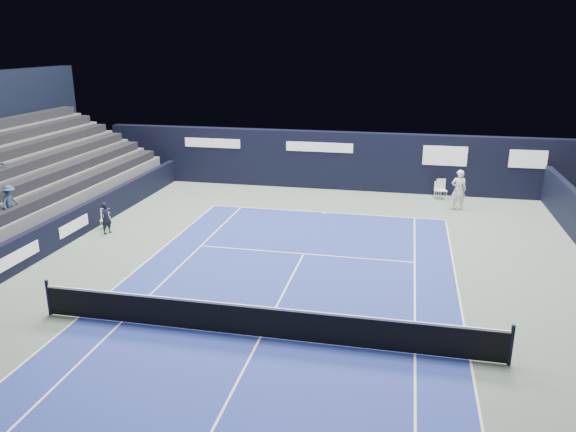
# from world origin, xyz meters

# --- Properties ---
(ground) EXTENTS (48.00, 48.00, 0.00)m
(ground) POSITION_xyz_m (0.00, 2.00, 0.00)
(ground) COLOR #56665C
(ground) RESTS_ON ground
(court_surface) EXTENTS (10.97, 23.77, 0.01)m
(court_surface) POSITION_xyz_m (0.00, 0.00, 0.00)
(court_surface) COLOR navy
(court_surface) RESTS_ON ground
(folding_chair_back_a) EXTENTS (0.56, 0.54, 1.04)m
(folding_chair_back_a) POSITION_xyz_m (5.41, 15.45, 0.59)
(folding_chair_back_a) COLOR silver
(folding_chair_back_a) RESTS_ON ground
(folding_chair_back_b) EXTENTS (0.39, 0.38, 0.84)m
(folding_chair_back_b) POSITION_xyz_m (5.26, 15.72, 0.48)
(folding_chair_back_b) COLOR silver
(folding_chair_back_b) RESTS_ON ground
(line_judge_chair) EXTENTS (0.48, 0.47, 0.85)m
(line_judge_chair) POSITION_xyz_m (-8.90, 7.65, 0.48)
(line_judge_chair) COLOR white
(line_judge_chair) RESTS_ON ground
(line_judge) EXTENTS (0.50, 0.58, 1.35)m
(line_judge) POSITION_xyz_m (-8.48, 7.04, 0.67)
(line_judge) COLOR black
(line_judge) RESTS_ON ground
(court_markings) EXTENTS (11.03, 23.83, 0.00)m
(court_markings) POSITION_xyz_m (0.00, 0.00, 0.01)
(court_markings) COLOR white
(court_markings) RESTS_ON court_surface
(tennis_net) EXTENTS (12.90, 0.10, 1.10)m
(tennis_net) POSITION_xyz_m (0.00, 0.00, 0.51)
(tennis_net) COLOR black
(tennis_net) RESTS_ON ground
(back_sponsor_wall) EXTENTS (26.00, 0.63, 3.10)m
(back_sponsor_wall) POSITION_xyz_m (0.01, 16.50, 1.55)
(back_sponsor_wall) COLOR black
(back_sponsor_wall) RESTS_ON ground
(side_barrier_left) EXTENTS (0.33, 22.00, 1.20)m
(side_barrier_left) POSITION_xyz_m (-9.50, 5.97, 0.60)
(side_barrier_left) COLOR black
(side_barrier_left) RESTS_ON ground
(spectator_stand) EXTENTS (6.00, 18.00, 6.40)m
(spectator_stand) POSITION_xyz_m (-13.27, 6.99, 1.95)
(spectator_stand) COLOR #4D4D4F
(spectator_stand) RESTS_ON ground
(tennis_player) EXTENTS (0.75, 0.88, 1.93)m
(tennis_player) POSITION_xyz_m (6.10, 13.77, 0.97)
(tennis_player) COLOR silver
(tennis_player) RESTS_ON ground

